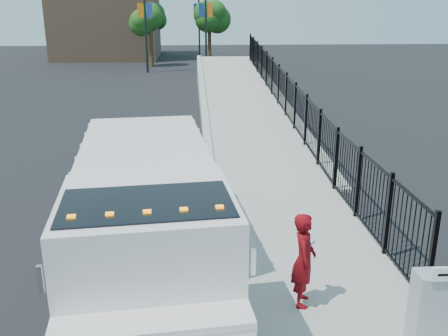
{
  "coord_description": "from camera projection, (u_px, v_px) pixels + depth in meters",
  "views": [
    {
      "loc": [
        -0.53,
        -9.46,
        5.26
      ],
      "look_at": [
        0.2,
        2.0,
        1.48
      ],
      "focal_mm": 40.0,
      "sensor_mm": 36.0,
      "label": 1
    }
  ],
  "objects": [
    {
      "name": "ground",
      "position": [
        221.0,
        263.0,
        10.64
      ],
      "size": [
        120.0,
        120.0,
        0.0
      ],
      "primitive_type": "plane",
      "color": "black",
      "rests_on": "ground"
    },
    {
      "name": "sidewalk",
      "position": [
        335.0,
        312.0,
        8.84
      ],
      "size": [
        3.55,
        12.0,
        0.12
      ],
      "primitive_type": "cube",
      "color": "#9E998E",
      "rests_on": "ground"
    },
    {
      "name": "curb",
      "position": [
        227.0,
        315.0,
        8.72
      ],
      "size": [
        0.3,
        12.0,
        0.16
      ],
      "primitive_type": "cube",
      "color": "#ADAAA3",
      "rests_on": "ground"
    },
    {
      "name": "ramp",
      "position": [
        244.0,
        110.0,
        25.94
      ],
      "size": [
        3.95,
        24.06,
        3.19
      ],
      "primitive_type": "cube",
      "rotation": [
        0.06,
        0.0,
        0.0
      ],
      "color": "#9E998E",
      "rests_on": "ground"
    },
    {
      "name": "iron_fence",
      "position": [
        285.0,
        108.0,
        21.95
      ],
      "size": [
        0.1,
        28.0,
        1.8
      ],
      "primitive_type": "cube",
      "color": "black",
      "rests_on": "ground"
    },
    {
      "name": "truck",
      "position": [
        147.0,
        215.0,
        9.27
      ],
      "size": [
        3.34,
        8.2,
        2.73
      ],
      "rotation": [
        0.0,
        0.0,
        0.1
      ],
      "color": "black",
      "rests_on": "ground"
    },
    {
      "name": "worker",
      "position": [
        304.0,
        260.0,
        8.75
      ],
      "size": [
        0.54,
        0.71,
        1.74
      ],
      "primitive_type": "imported",
      "rotation": [
        0.0,
        0.0,
        1.37
      ],
      "color": "#6C070C",
      "rests_on": "sidewalk"
    },
    {
      "name": "utility_cabinet",
      "position": [
        430.0,
        309.0,
        7.77
      ],
      "size": [
        0.55,
        0.4,
        1.25
      ],
      "primitive_type": "cube",
      "color": "gray",
      "rests_on": "sidewalk"
    },
    {
      "name": "arrow_sign",
      "position": [
        443.0,
        274.0,
        7.33
      ],
      "size": [
        0.35,
        0.04,
        0.22
      ],
      "primitive_type": "cube",
      "color": "white",
      "rests_on": "utility_cabinet"
    },
    {
      "name": "debris",
      "position": [
        307.0,
        240.0,
        11.33
      ],
      "size": [
        0.31,
        0.31,
        0.08
      ],
      "primitive_type": "ellipsoid",
      "color": "silver",
      "rests_on": "sidewalk"
    },
    {
      "name": "light_pole_0",
      "position": [
        149.0,
        16.0,
        39.01
      ],
      "size": [
        3.77,
        0.22,
        8.0
      ],
      "color": "black",
      "rests_on": "ground"
    },
    {
      "name": "light_pole_1",
      "position": [
        202.0,
        15.0,
        41.87
      ],
      "size": [
        3.78,
        0.22,
        8.0
      ],
      "color": "black",
      "rests_on": "ground"
    },
    {
      "name": "light_pole_2",
      "position": [
        154.0,
        14.0,
        50.03
      ],
      "size": [
        3.77,
        0.22,
        8.0
      ],
      "color": "black",
      "rests_on": "ground"
    },
    {
      "name": "light_pole_3",
      "position": [
        196.0,
        13.0,
        53.19
      ],
      "size": [
        3.78,
        0.22,
        8.0
      ],
      "color": "black",
      "rests_on": "ground"
    },
    {
      "name": "tree_0",
      "position": [
        150.0,
        21.0,
        42.74
      ],
      "size": [
        2.36,
        2.36,
        5.18
      ],
      "color": "#382314",
      "rests_on": "ground"
    },
    {
      "name": "tree_1",
      "position": [
        209.0,
        18.0,
        49.2
      ],
      "size": [
        2.54,
        2.54,
        5.27
      ],
      "color": "#382314",
      "rests_on": "ground"
    },
    {
      "name": "tree_2",
      "position": [
        154.0,
        17.0,
        54.05
      ],
      "size": [
        2.46,
        2.46,
        5.23
      ],
      "color": "#382314",
      "rests_on": "ground"
    },
    {
      "name": "building",
      "position": [
        107.0,
        17.0,
        50.56
      ],
      "size": [
        10.0,
        10.0,
        8.0
      ],
      "primitive_type": "cube",
      "color": "#8C664C",
      "rests_on": "ground"
    }
  ]
}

